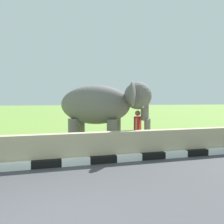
# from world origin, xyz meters

# --- Properties ---
(striped_curb) EXTENTS (16.20, 0.20, 0.24)m
(striped_curb) POSITION_xyz_m (-0.35, 3.44, 0.12)
(striped_curb) COLOR white
(striped_curb) RESTS_ON ground_plane
(barrier_parapet) EXTENTS (28.00, 0.36, 1.00)m
(barrier_parapet) POSITION_xyz_m (2.00, 3.74, 0.50)
(barrier_parapet) COLOR tan
(barrier_parapet) RESTS_ON ground_plane
(elephant) EXTENTS (3.98, 3.36, 2.87)m
(elephant) POSITION_xyz_m (2.48, 5.80, 1.86)
(elephant) COLOR slate
(elephant) RESTS_ON ground_plane
(person_handler) EXTENTS (0.44, 0.56, 1.66)m
(person_handler) POSITION_xyz_m (3.87, 5.25, 0.93)
(person_handler) COLOR navy
(person_handler) RESTS_ON ground_plane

